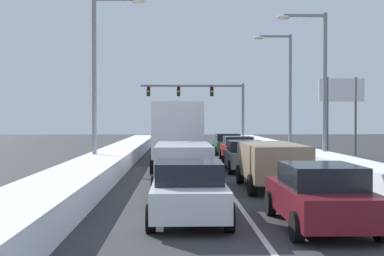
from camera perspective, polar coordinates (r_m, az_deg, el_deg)
The scene contains 19 objects.
ground_plane at distance 25.11m, azimuth 2.61°, elevation -4.90°, with size 124.61×124.61×0.00m, color #333335.
lane_stripe_between_right_lane_and_center_lane at distance 29.87m, azimuth 1.93°, elevation -3.95°, with size 0.14×52.72×0.01m, color silver.
snow_bank_right_shoulder at distance 30.62m, azimuth 11.89°, elevation -3.04°, with size 1.62×52.72×0.88m, color white.
snow_bank_left_shoulder at distance 29.97m, azimuth -8.25°, elevation -3.14°, with size 2.07×52.72×0.85m, color white.
sedan_maroon_right_lane_nearest at distance 12.95m, azimuth 13.67°, elevation -7.10°, with size 2.00×4.50×1.51m.
suv_tan_right_lane_second at distance 19.50m, azimuth 8.61°, elevation -3.62°, with size 2.16×4.90×1.67m.
sedan_gray_right_lane_third at distance 26.11m, azimuth 5.78°, elevation -3.00°, with size 2.00×4.50×1.51m.
sedan_red_right_lane_fourth at distance 32.32m, azimuth 4.97°, elevation -2.23°, with size 2.00×4.50×1.51m.
sedan_green_right_lane_fifth at distance 38.33m, azimuth 3.85°, elevation -1.72°, with size 2.00×4.50×1.51m.
sedan_white_center_lane_nearest at distance 13.51m, azimuth -0.37°, elevation -6.73°, with size 2.00×4.50×1.51m.
suv_silver_center_lane_second at distance 19.20m, azimuth -0.96°, elevation -3.68°, with size 2.16×4.90×1.67m.
box_truck_center_lane_third at distance 26.60m, azimuth -1.57°, elevation -0.47°, with size 2.53×7.20×3.36m.
sedan_black_center_lane_fourth at distance 33.85m, azimuth -1.38°, elevation -2.08°, with size 2.00×4.50×1.51m.
sedan_navy_center_lane_fifth at distance 40.34m, azimuth -1.21°, elevation -1.58°, with size 2.00×4.50×1.51m.
traffic_light_gantry at distance 53.78m, azimuth 1.60°, elevation 3.28°, with size 10.60×0.47×6.20m.
street_lamp_right_mid at distance 28.37m, azimuth 13.50°, elevation 5.58°, with size 2.66×0.36×8.12m.
street_lamp_right_far at distance 37.75m, azimuth 10.08°, elevation 4.78°, with size 2.66×0.36×8.54m.
street_lamp_left_mid at distance 26.28m, azimuth -9.79°, elevation 6.50°, with size 2.66×0.36×8.58m.
roadside_sign_right at distance 38.31m, azimuth 15.89°, elevation 3.11°, with size 3.20×0.16×5.50m.
Camera 1 is at (-1.85, -5.73, 2.58)m, focal length 49.22 mm.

